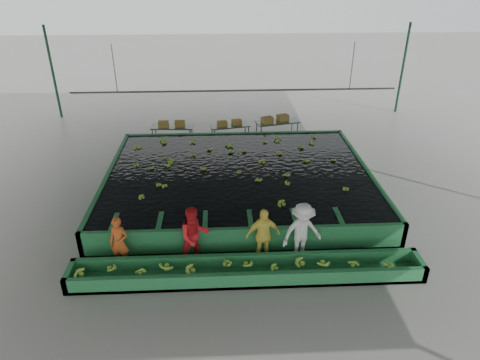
{
  "coord_description": "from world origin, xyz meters",
  "views": [
    {
      "loc": [
        -0.67,
        -13.08,
        8.11
      ],
      "look_at": [
        0.0,
        0.5,
        1.0
      ],
      "focal_mm": 32.0,
      "sensor_mm": 36.0,
      "label": 1
    }
  ],
  "objects_px": {
    "worker_a": "(119,242)",
    "packing_table_mid": "(230,133)",
    "packing_table_left": "(173,135)",
    "worker_b": "(194,236)",
    "sorting_trough": "(247,271)",
    "worker_c": "(263,235)",
    "packing_table_right": "(277,130)",
    "worker_d": "(302,232)",
    "box_stack_right": "(275,122)",
    "box_stack_mid": "(230,126)",
    "flotation_tank": "(239,181)",
    "box_stack_left": "(172,127)"
  },
  "relations": [
    {
      "from": "packing_table_mid",
      "to": "box_stack_mid",
      "type": "relative_size",
      "value": 1.57
    },
    {
      "from": "worker_c",
      "to": "worker_d",
      "type": "xyz_separation_m",
      "value": [
        1.15,
        0.0,
        0.07
      ]
    },
    {
      "from": "worker_c",
      "to": "packing_table_right",
      "type": "distance_m",
      "value": 9.69
    },
    {
      "from": "worker_d",
      "to": "box_stack_mid",
      "type": "bearing_deg",
      "value": 85.9
    },
    {
      "from": "flotation_tank",
      "to": "packing_table_mid",
      "type": "relative_size",
      "value": 5.35
    },
    {
      "from": "worker_d",
      "to": "packing_table_mid",
      "type": "height_order",
      "value": "worker_d"
    },
    {
      "from": "packing_table_mid",
      "to": "packing_table_right",
      "type": "xyz_separation_m",
      "value": [
        2.32,
        0.15,
        0.05
      ]
    },
    {
      "from": "packing_table_right",
      "to": "sorting_trough",
      "type": "bearing_deg",
      "value": -101.71
    },
    {
      "from": "box_stack_left",
      "to": "box_stack_mid",
      "type": "height_order",
      "value": "box_stack_left"
    },
    {
      "from": "flotation_tank",
      "to": "packing_table_mid",
      "type": "height_order",
      "value": "flotation_tank"
    },
    {
      "from": "flotation_tank",
      "to": "box_stack_left",
      "type": "height_order",
      "value": "box_stack_left"
    },
    {
      "from": "packing_table_right",
      "to": "box_stack_mid",
      "type": "distance_m",
      "value": 2.39
    },
    {
      "from": "worker_c",
      "to": "box_stack_mid",
      "type": "distance_m",
      "value": 9.33
    },
    {
      "from": "worker_c",
      "to": "box_stack_left",
      "type": "bearing_deg",
      "value": 99.42
    },
    {
      "from": "sorting_trough",
      "to": "worker_c",
      "type": "bearing_deg",
      "value": 57.77
    },
    {
      "from": "worker_a",
      "to": "packing_table_mid",
      "type": "bearing_deg",
      "value": 83.42
    },
    {
      "from": "box_stack_left",
      "to": "packing_table_right",
      "type": "bearing_deg",
      "value": 4.35
    },
    {
      "from": "packing_table_left",
      "to": "box_stack_mid",
      "type": "bearing_deg",
      "value": 1.52
    },
    {
      "from": "worker_a",
      "to": "worker_d",
      "type": "relative_size",
      "value": 0.84
    },
    {
      "from": "sorting_trough",
      "to": "packing_table_mid",
      "type": "relative_size",
      "value": 5.35
    },
    {
      "from": "worker_a",
      "to": "packing_table_mid",
      "type": "relative_size",
      "value": 0.85
    },
    {
      "from": "packing_table_right",
      "to": "box_stack_right",
      "type": "xyz_separation_m",
      "value": [
        -0.13,
        -0.09,
        0.48
      ]
    },
    {
      "from": "packing_table_mid",
      "to": "box_stack_left",
      "type": "distance_m",
      "value": 2.85
    },
    {
      "from": "worker_a",
      "to": "packing_table_left",
      "type": "distance_m",
      "value": 9.26
    },
    {
      "from": "worker_b",
      "to": "packing_table_mid",
      "type": "distance_m",
      "value": 9.49
    },
    {
      "from": "packing_table_left",
      "to": "packing_table_mid",
      "type": "xyz_separation_m",
      "value": [
        2.79,
        0.15,
        -0.03
      ]
    },
    {
      "from": "sorting_trough",
      "to": "worker_b",
      "type": "bearing_deg",
      "value": 151.77
    },
    {
      "from": "box_stack_mid",
      "to": "worker_c",
      "type": "bearing_deg",
      "value": -85.6
    },
    {
      "from": "worker_c",
      "to": "box_stack_right",
      "type": "distance_m",
      "value": 9.56
    },
    {
      "from": "sorting_trough",
      "to": "box_stack_mid",
      "type": "xyz_separation_m",
      "value": [
        -0.21,
        10.1,
        0.6
      ]
    },
    {
      "from": "worker_c",
      "to": "packing_table_mid",
      "type": "xyz_separation_m",
      "value": [
        -0.68,
        9.38,
        -0.46
      ]
    },
    {
      "from": "box_stack_right",
      "to": "packing_table_left",
      "type": "bearing_deg",
      "value": -177.58
    },
    {
      "from": "sorting_trough",
      "to": "worker_b",
      "type": "height_order",
      "value": "worker_b"
    },
    {
      "from": "worker_b",
      "to": "sorting_trough",
      "type": "bearing_deg",
      "value": -47.29
    },
    {
      "from": "flotation_tank",
      "to": "box_stack_mid",
      "type": "xyz_separation_m",
      "value": [
        -0.21,
        5.0,
        0.4
      ]
    },
    {
      "from": "box_stack_right",
      "to": "packing_table_right",
      "type": "bearing_deg",
      "value": 36.45
    },
    {
      "from": "worker_a",
      "to": "worker_c",
      "type": "relative_size",
      "value": 0.9
    },
    {
      "from": "packing_table_left",
      "to": "packing_table_mid",
      "type": "distance_m",
      "value": 2.8
    },
    {
      "from": "packing_table_mid",
      "to": "box_stack_right",
      "type": "xyz_separation_m",
      "value": [
        2.19,
        0.06,
        0.53
      ]
    },
    {
      "from": "worker_d",
      "to": "packing_table_mid",
      "type": "distance_m",
      "value": 9.58
    },
    {
      "from": "packing_table_left",
      "to": "box_stack_right",
      "type": "height_order",
      "value": "box_stack_right"
    },
    {
      "from": "flotation_tank",
      "to": "packing_table_left",
      "type": "distance_m",
      "value": 5.76
    },
    {
      "from": "box_stack_right",
      "to": "worker_a",
      "type": "bearing_deg",
      "value": -121.03
    },
    {
      "from": "sorting_trough",
      "to": "packing_table_right",
      "type": "height_order",
      "value": "packing_table_right"
    },
    {
      "from": "packing_table_right",
      "to": "packing_table_left",
      "type": "bearing_deg",
      "value": -176.58
    },
    {
      "from": "sorting_trough",
      "to": "box_stack_right",
      "type": "xyz_separation_m",
      "value": [
        2.01,
        10.24,
        0.7
      ]
    },
    {
      "from": "sorting_trough",
      "to": "box_stack_right",
      "type": "distance_m",
      "value": 10.46
    },
    {
      "from": "packing_table_mid",
      "to": "worker_b",
      "type": "bearing_deg",
      "value": -97.96
    },
    {
      "from": "worker_b",
      "to": "packing_table_right",
      "type": "height_order",
      "value": "worker_b"
    },
    {
      "from": "box_stack_mid",
      "to": "packing_table_mid",
      "type": "bearing_deg",
      "value": 67.31
    }
  ]
}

